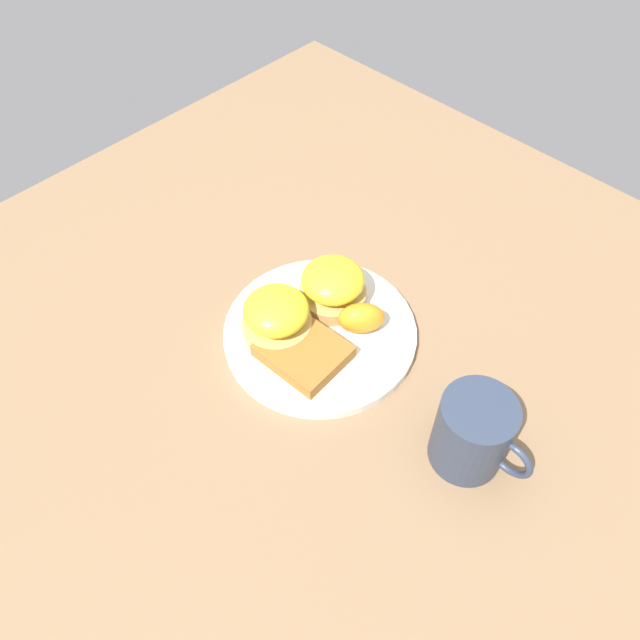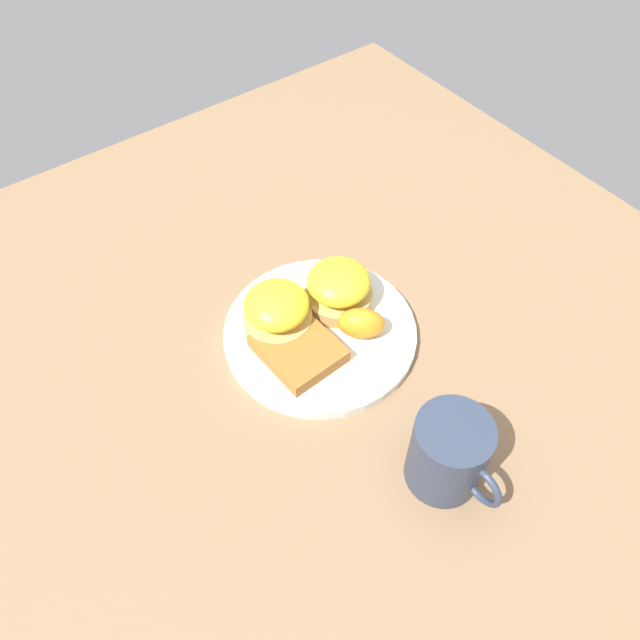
# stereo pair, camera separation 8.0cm
# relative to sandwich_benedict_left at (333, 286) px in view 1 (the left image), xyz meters

# --- Properties ---
(ground_plane) EXTENTS (1.10, 1.10, 0.00)m
(ground_plane) POSITION_rel_sandwich_benedict_left_xyz_m (0.02, -0.05, -0.04)
(ground_plane) COLOR #846647
(plate) EXTENTS (0.25, 0.25, 0.01)m
(plate) POSITION_rel_sandwich_benedict_left_xyz_m (0.02, -0.05, -0.04)
(plate) COLOR silver
(plate) RESTS_ON ground_plane
(sandwich_benedict_left) EXTENTS (0.09, 0.09, 0.06)m
(sandwich_benedict_left) POSITION_rel_sandwich_benedict_left_xyz_m (0.00, 0.00, 0.00)
(sandwich_benedict_left) COLOR tan
(sandwich_benedict_left) RESTS_ON plate
(sandwich_benedict_right) EXTENTS (0.09, 0.09, 0.06)m
(sandwich_benedict_right) POSITION_rel_sandwich_benedict_left_xyz_m (-0.02, -0.09, 0.00)
(sandwich_benedict_right) COLOR tan
(sandwich_benedict_right) RESTS_ON plate
(hashbrown_patty) EXTENTS (0.11, 0.09, 0.02)m
(hashbrown_patty) POSITION_rel_sandwich_benedict_left_xyz_m (0.04, -0.09, -0.02)
(hashbrown_patty) COLOR #9C6027
(hashbrown_patty) RESTS_ON plate
(orange_wedge) EXTENTS (0.07, 0.07, 0.04)m
(orange_wedge) POSITION_rel_sandwich_benedict_left_xyz_m (0.06, -0.01, -0.01)
(orange_wedge) COLOR orange
(orange_wedge) RESTS_ON plate
(fork) EXTENTS (0.07, 0.19, 0.00)m
(fork) POSITION_rel_sandwich_benedict_left_xyz_m (-0.01, -0.02, -0.03)
(fork) COLOR silver
(fork) RESTS_ON plate
(cup) EXTENTS (0.12, 0.08, 0.10)m
(cup) POSITION_rel_sandwich_benedict_left_xyz_m (0.26, -0.05, 0.01)
(cup) COLOR #2D384C
(cup) RESTS_ON ground_plane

